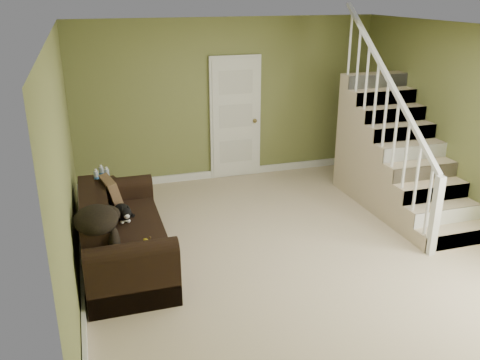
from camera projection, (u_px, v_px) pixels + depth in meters
floor at (291, 248)px, 6.26m from camera, size 5.00×5.50×0.01m
ceiling at (300, 29)px, 5.34m from camera, size 5.00×5.50×0.01m
wall_back at (229, 100)px, 8.25m from camera, size 5.00×0.04×2.60m
wall_front at (459, 265)px, 3.34m from camera, size 5.00×0.04×2.60m
wall_left at (66, 169)px, 5.11m from camera, size 0.04×5.50×2.60m
wall_right at (476, 131)px, 6.49m from camera, size 0.04×5.50×2.60m
baseboard_back at (230, 172)px, 8.67m from camera, size 5.00×0.04×0.12m
baseboard_left at (82, 276)px, 5.55m from camera, size 0.04×5.50×0.12m
baseboard_right at (459, 219)px, 6.92m from camera, size 0.04×5.50×0.12m
door at (236, 118)px, 8.35m from camera, size 0.86×0.12×2.02m
staircase at (393, 160)px, 7.45m from camera, size 1.00×2.51×2.82m
sofa at (121, 238)px, 5.82m from camera, size 0.91×2.12×0.84m
side_table at (105, 202)px, 6.90m from camera, size 0.57×0.57×0.78m
cat at (123, 213)px, 5.92m from camera, size 0.28×0.52×0.25m
banana at (147, 242)px, 5.38m from camera, size 0.11×0.20×0.05m
throw_pillow at (113, 194)px, 6.23m from camera, size 0.29×0.47×0.45m
throw_blanket at (96, 220)px, 5.01m from camera, size 0.44×0.58×0.24m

